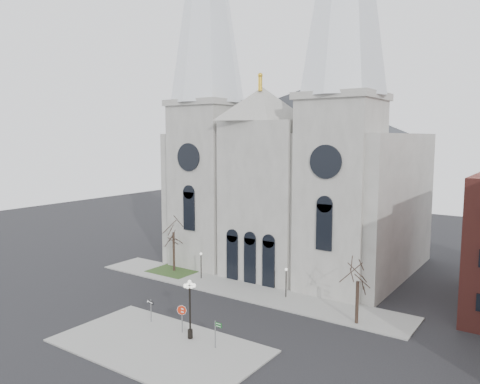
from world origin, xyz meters
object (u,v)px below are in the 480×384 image
Objects in this scene: globe_lamp at (190,302)px; street_name_sign at (216,332)px; one_way_sign at (151,307)px; stop_sign at (182,313)px.

street_name_sign is at bearing -3.88° from globe_lamp.
street_name_sign is at bearing 6.47° from one_way_sign.
globe_lamp is at bearing 5.26° from one_way_sign.
stop_sign reaches higher than one_way_sign.
globe_lamp is 2.43× the size of one_way_sign.
stop_sign is at bearing 9.98° from one_way_sign.
one_way_sign is at bearing 174.75° from street_name_sign.
stop_sign is 1.09× the size of street_name_sign.
globe_lamp reaches higher than stop_sign.
stop_sign is at bearing 171.52° from street_name_sign.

